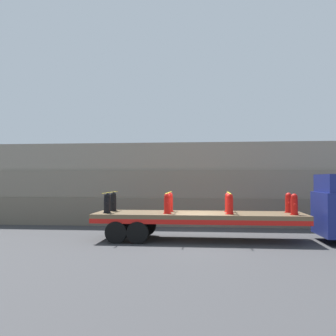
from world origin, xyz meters
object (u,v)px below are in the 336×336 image
fire_hydrant_black_far_0 (113,202)px  fire_hydrant_red_far_3 (289,203)px  fire_hydrant_red_near_2 (230,204)px  flatbed_trailer (186,218)px  fire_hydrant_black_near_0 (107,203)px  fire_hydrant_red_far_2 (228,202)px  fire_hydrant_red_near_3 (294,205)px  fire_hydrant_red_far_1 (170,202)px  fire_hydrant_red_near_1 (167,204)px

fire_hydrant_black_far_0 → fire_hydrant_red_far_3: size_ratio=1.00×
fire_hydrant_red_far_3 → fire_hydrant_red_near_2: bearing=-157.9°
flatbed_trailer → fire_hydrant_black_near_0: 3.60m
fire_hydrant_red_far_2 → fire_hydrant_black_far_0: bearing=180.0°
fire_hydrant_black_near_0 → fire_hydrant_red_far_2: same height
flatbed_trailer → fire_hydrant_red_far_3: (4.63, 0.55, 0.66)m
flatbed_trailer → fire_hydrant_red_near_3: 4.71m
fire_hydrant_black_near_0 → fire_hydrant_red_near_3: bearing=0.0°
fire_hydrant_red_far_1 → fire_hydrant_red_far_3: same height
fire_hydrant_black_near_0 → fire_hydrant_red_near_2: bearing=0.0°
fire_hydrant_red_far_2 → fire_hydrant_red_near_3: 2.93m
fire_hydrant_red_far_2 → fire_hydrant_red_near_3: bearing=-22.1°
fire_hydrant_black_near_0 → fire_hydrant_red_near_2: size_ratio=1.00×
fire_hydrant_black_near_0 → fire_hydrant_red_far_1: same height
fire_hydrant_black_far_0 → fire_hydrant_black_near_0: bearing=-90.0°
flatbed_trailer → fire_hydrant_red_near_3: size_ratio=10.37×
fire_hydrant_black_near_0 → fire_hydrant_red_far_3: same height
fire_hydrant_red_far_1 → fire_hydrant_red_far_3: bearing=0.0°
fire_hydrant_red_far_2 → fire_hydrant_red_far_3: same height
fire_hydrant_black_near_0 → fire_hydrant_red_far_2: (5.42, 1.10, 0.00)m
fire_hydrant_red_near_2 → fire_hydrant_red_far_2: bearing=90.0°
fire_hydrant_black_far_0 → fire_hydrant_red_near_2: 5.53m
fire_hydrant_black_near_0 → fire_hydrant_red_far_2: size_ratio=1.00×
fire_hydrant_red_near_1 → fire_hydrant_red_far_3: size_ratio=1.00×
fire_hydrant_red_far_3 → fire_hydrant_red_far_2: bearing=180.0°
fire_hydrant_black_near_0 → fire_hydrant_black_far_0: (0.00, 1.10, 0.00)m
fire_hydrant_black_far_0 → fire_hydrant_red_near_1: size_ratio=1.00×
flatbed_trailer → fire_hydrant_red_near_3: bearing=-6.8°
fire_hydrant_red_far_3 → flatbed_trailer: bearing=-173.2°
flatbed_trailer → fire_hydrant_red_near_1: 1.17m
fire_hydrant_red_near_2 → fire_hydrant_red_near_3: bearing=0.0°
fire_hydrant_black_near_0 → fire_hydrant_red_far_3: (8.13, 1.10, 0.00)m
fire_hydrant_red_far_1 → fire_hydrant_red_near_3: size_ratio=1.00×
fire_hydrant_red_far_1 → fire_hydrant_red_near_2: same height
fire_hydrant_black_far_0 → fire_hydrant_red_far_3: same height
fire_hydrant_black_far_0 → fire_hydrant_red_near_3: 8.21m
flatbed_trailer → fire_hydrant_red_far_2: size_ratio=10.37×
fire_hydrant_black_near_0 → fire_hydrant_red_near_1: size_ratio=1.00×
fire_hydrant_red_far_1 → fire_hydrant_red_near_3: 5.53m
fire_hydrant_black_far_0 → fire_hydrant_red_near_1: 2.93m
fire_hydrant_black_far_0 → fire_hydrant_red_far_1: same height
flatbed_trailer → fire_hydrant_red_far_2: (1.92, 0.55, 0.66)m
fire_hydrant_red_far_1 → fire_hydrant_red_near_3: same height
fire_hydrant_red_near_1 → fire_hydrant_red_near_2: 2.71m
fire_hydrant_red_near_1 → fire_hydrant_red_near_2: bearing=0.0°
fire_hydrant_black_far_0 → fire_hydrant_red_far_1: size_ratio=1.00×
fire_hydrant_black_far_0 → fire_hydrant_red_far_3: (8.13, 0.00, 0.00)m
flatbed_trailer → fire_hydrant_red_near_1: bearing=-145.1°
flatbed_trailer → fire_hydrant_red_near_1: fire_hydrant_red_near_1 is taller
fire_hydrant_red_far_1 → fire_hydrant_red_near_3: (5.42, -1.10, 0.00)m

